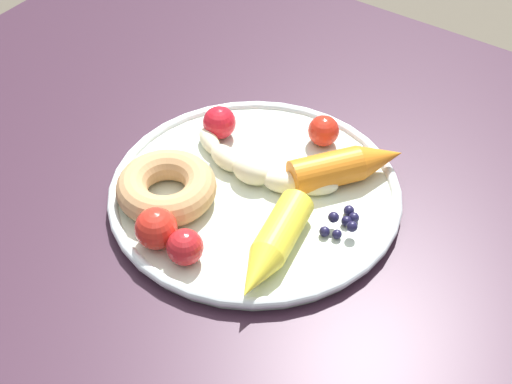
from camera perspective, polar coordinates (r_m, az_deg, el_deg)
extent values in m
cube|color=#37202E|center=(0.84, -1.49, -2.70)|extent=(1.06, 0.96, 0.03)
cube|color=#3A252E|center=(1.55, -6.37, 4.36)|extent=(0.05, 0.05, 0.70)
cylinder|color=silver|center=(0.85, 0.00, -0.29)|extent=(0.31, 0.31, 0.01)
torus|color=silver|center=(0.84, 0.00, 0.00)|extent=(0.32, 0.32, 0.01)
ellipsoid|color=beige|center=(0.89, -3.44, 3.76)|extent=(0.05, 0.04, 0.02)
ellipsoid|color=beige|center=(0.87, -2.24, 2.54)|extent=(0.05, 0.04, 0.02)
ellipsoid|color=beige|center=(0.85, -0.37, 1.57)|extent=(0.05, 0.03, 0.03)
ellipsoid|color=beige|center=(0.84, 1.99, 0.74)|extent=(0.05, 0.04, 0.02)
ellipsoid|color=beige|center=(0.84, 4.55, 0.40)|extent=(0.05, 0.04, 0.02)
cylinder|color=orange|center=(0.84, 5.18, 1.58)|extent=(0.08, 0.09, 0.04)
cone|color=orange|center=(0.87, 9.19, 2.51)|extent=(0.06, 0.07, 0.04)
cylinder|color=yellow|center=(0.78, 1.98, -2.71)|extent=(0.05, 0.09, 0.04)
cone|color=yellow|center=(0.74, -0.02, -6.19)|extent=(0.05, 0.06, 0.04)
torus|color=tan|center=(0.83, -6.64, 0.33)|extent=(0.14, 0.14, 0.03)
sphere|color=#191638|center=(0.81, 6.69, -2.15)|extent=(0.01, 0.01, 0.01)
sphere|color=#191638|center=(0.79, 6.01, -3.12)|extent=(0.01, 0.01, 0.01)
sphere|color=#191638|center=(0.80, 5.08, -2.93)|extent=(0.01, 0.01, 0.01)
sphere|color=#191638|center=(0.81, 7.24, -1.90)|extent=(0.01, 0.01, 0.01)
sphere|color=#191638|center=(0.82, 6.88, -1.38)|extent=(0.01, 0.01, 0.01)
sphere|color=#191638|center=(0.80, 5.75, -1.87)|extent=(0.01, 0.01, 0.01)
sphere|color=#191638|center=(0.79, 7.11, -2.55)|extent=(0.01, 0.01, 0.01)
sphere|color=red|center=(0.90, -2.72, 5.14)|extent=(0.04, 0.04, 0.04)
sphere|color=red|center=(0.76, -5.24, -4.09)|extent=(0.04, 0.04, 0.04)
sphere|color=red|center=(0.78, -7.38, -2.68)|extent=(0.04, 0.04, 0.04)
sphere|color=red|center=(0.90, 5.01, 4.53)|extent=(0.04, 0.04, 0.04)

